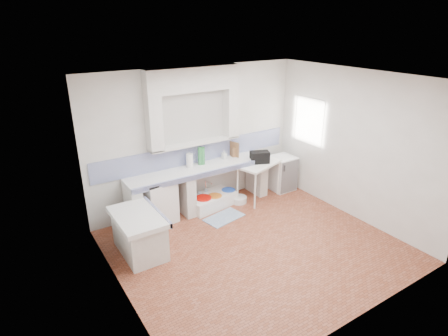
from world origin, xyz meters
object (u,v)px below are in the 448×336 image
stove (157,201)px  side_table (258,181)px  fridge (282,173)px  sink (211,201)px

stove → side_table: stove is taller
fridge → stove: bearing=177.3°
side_table → stove: bearing=155.9°
side_table → fridge: size_ratio=1.26×
sink → side_table: size_ratio=1.02×
side_table → sink: bearing=150.2°
stove → side_table: 2.21m
sink → fridge: (1.79, -0.13, 0.27)m
stove → sink: bearing=-10.0°
fridge → side_table: bearing=-172.7°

